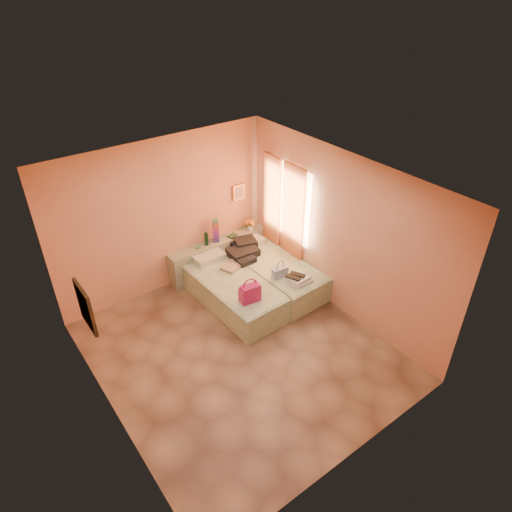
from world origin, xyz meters
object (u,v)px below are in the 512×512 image
(water_bottle, at_px, (206,239))
(blue_handbag, at_px, (280,272))
(headboard_ledge, at_px, (219,255))
(bed_right, at_px, (274,274))
(green_book, at_px, (232,236))
(flower_vase, at_px, (250,224))
(towel_stack, at_px, (300,279))
(bed_left, at_px, (234,292))
(magenta_handbag, at_px, (250,293))

(water_bottle, relative_size, blue_handbag, 0.92)
(headboard_ledge, distance_m, bed_right, 1.18)
(headboard_ledge, height_order, bed_right, headboard_ledge)
(water_bottle, height_order, green_book, water_bottle)
(flower_vase, bearing_deg, towel_stack, -96.64)
(flower_vase, bearing_deg, blue_handbag, -105.36)
(water_bottle, bearing_deg, bed_right, -53.52)
(water_bottle, bearing_deg, towel_stack, -66.41)
(green_book, bearing_deg, bed_left, -134.29)
(magenta_handbag, xyz_separation_m, blue_handbag, (0.81, 0.22, -0.06))
(water_bottle, distance_m, towel_stack, 1.94)
(bed_right, relative_size, water_bottle, 7.76)
(headboard_ledge, xyz_separation_m, towel_stack, (0.52, -1.77, 0.23))
(water_bottle, relative_size, flower_vase, 0.92)
(green_book, xyz_separation_m, magenta_handbag, (-0.77, -1.64, -0.01))
(headboard_ledge, xyz_separation_m, green_book, (0.30, -0.03, 0.34))
(green_book, bearing_deg, magenta_handbag, -126.04)
(flower_vase, distance_m, magenta_handbag, 2.01)
(green_book, relative_size, magenta_handbag, 0.53)
(green_book, bearing_deg, towel_stack, -93.67)
(magenta_handbag, bearing_deg, blue_handbag, 23.13)
(bed_left, xyz_separation_m, water_bottle, (0.12, 1.05, 0.53))
(blue_handbag, relative_size, towel_stack, 0.80)
(flower_vase, bearing_deg, headboard_ledge, 176.27)
(water_bottle, height_order, blue_handbag, water_bottle)
(bed_left, bearing_deg, towel_stack, -40.39)
(towel_stack, bearing_deg, headboard_ledge, 106.37)
(flower_vase, height_order, magenta_handbag, flower_vase)
(flower_vase, distance_m, towel_stack, 1.75)
(bed_right, height_order, flower_vase, flower_vase)
(magenta_handbag, bearing_deg, flower_vase, 61.34)
(water_bottle, height_order, towel_stack, water_bottle)
(magenta_handbag, bearing_deg, bed_right, 39.31)
(bed_left, bearing_deg, green_book, 54.71)
(headboard_ledge, distance_m, water_bottle, 0.52)
(bed_left, relative_size, green_book, 11.61)
(towel_stack, bearing_deg, blue_handbag, 119.31)
(green_book, height_order, flower_vase, flower_vase)
(bed_right, height_order, magenta_handbag, magenta_handbag)
(bed_right, bearing_deg, bed_left, 178.28)
(bed_left, xyz_separation_m, flower_vase, (1.09, 1.00, 0.54))
(headboard_ledge, xyz_separation_m, magenta_handbag, (-0.47, -1.66, 0.33))
(headboard_ledge, distance_m, green_book, 0.46)
(bed_left, distance_m, blue_handbag, 0.88)
(headboard_ledge, height_order, green_book, green_book)
(water_bottle, relative_size, towel_stack, 0.74)
(bed_left, relative_size, magenta_handbag, 6.12)
(bed_left, distance_m, bed_right, 0.90)
(magenta_handbag, distance_m, towel_stack, 1.00)
(magenta_handbag, bearing_deg, green_book, 72.36)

